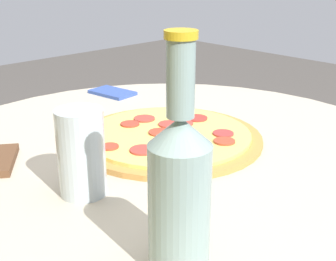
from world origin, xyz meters
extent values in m
cylinder|color=#B2A893|center=(0.00, 0.00, 0.70)|extent=(0.95, 0.95, 0.02)
cylinder|color=#B77F3D|center=(0.04, -0.04, 0.72)|extent=(0.35, 0.35, 0.01)
cylinder|color=#EACC60|center=(0.04, -0.04, 0.73)|extent=(0.31, 0.31, 0.01)
cylinder|color=#BA3833|center=(-0.03, 0.02, 0.73)|extent=(0.03, 0.03, 0.00)
cylinder|color=#A13E28|center=(-0.06, -0.08, 0.73)|extent=(0.04, 0.04, 0.00)
cylinder|color=#A33D32|center=(0.05, -0.10, 0.73)|extent=(0.03, 0.03, 0.00)
cylinder|color=#B43930|center=(0.01, 0.05, 0.73)|extent=(0.04, 0.04, 0.00)
cylinder|color=#A23C27|center=(0.05, -0.03, 0.73)|extent=(0.04, 0.04, 0.00)
cylinder|color=#AC3828|center=(0.12, -0.02, 0.73)|extent=(0.04, 0.04, 0.00)
cylinder|color=#AB3029|center=(0.06, -0.13, 0.73)|extent=(0.04, 0.04, 0.00)
cylinder|color=#A93427|center=(0.08, -0.11, 0.73)|extent=(0.04, 0.04, 0.00)
cylinder|color=#A23B2E|center=(0.01, 0.00, 0.73)|extent=(0.03, 0.03, 0.00)
cylinder|color=#AF3C26|center=(-0.01, -0.03, 0.73)|extent=(0.04, 0.04, 0.00)
cylinder|color=#AB3431|center=(-0.04, -0.11, 0.73)|extent=(0.04, 0.04, 0.00)
cylinder|color=#B03A30|center=(0.07, -0.07, 0.73)|extent=(0.04, 0.04, 0.00)
cylinder|color=#A33B31|center=(0.13, -0.06, 0.73)|extent=(0.04, 0.04, 0.00)
cylinder|color=#B03A26|center=(0.06, 0.08, 0.73)|extent=(0.03, 0.03, 0.00)
cylinder|color=gray|center=(-0.24, 0.21, 0.79)|extent=(0.07, 0.07, 0.14)
cone|color=gray|center=(-0.24, 0.21, 0.87)|extent=(0.07, 0.07, 0.03)
cylinder|color=gray|center=(-0.24, 0.21, 0.93)|extent=(0.03, 0.03, 0.08)
cylinder|color=gold|center=(-0.24, 0.21, 0.97)|extent=(0.03, 0.03, 0.01)
cylinder|color=#ADBCC6|center=(-0.02, 0.19, 0.78)|extent=(0.07, 0.07, 0.13)
cube|color=#334C99|center=(0.36, -0.16, 0.72)|extent=(0.12, 0.08, 0.01)
camera|label=1|loc=(-0.54, 0.52, 1.04)|focal=50.00mm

